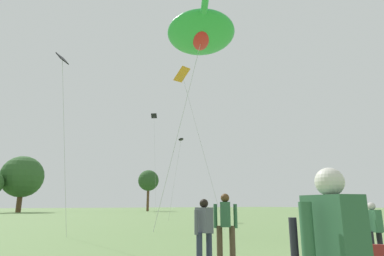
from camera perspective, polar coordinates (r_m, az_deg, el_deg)
name	(u,v)px	position (r m, az deg, el deg)	size (l,w,h in m)	color
big_show_kite	(201,33)	(19.03, 1.63, 16.55)	(7.97, 11.06, 11.42)	green
person_dark_jacket	(204,228)	(7.77, 2.17, -17.27)	(0.56, 0.41, 1.54)	#282D42
person_grey_haired_man	(374,228)	(9.57, 29.60, -15.13)	(0.52, 0.41, 1.47)	black
person_child_front	(226,222)	(8.65, 5.98, -16.24)	(0.49, 0.49, 1.70)	#473828
small_kite_diamond_red	(63,71)	(16.36, -22.00, 9.37)	(1.40, 1.12, 8.32)	black
small_kite_box_yellow	(154,122)	(39.31, -6.75, 1.02)	(1.65, 3.96, 12.34)	black
small_kite_triangle_green	(183,78)	(20.44, -1.63, 8.93)	(1.26, 3.78, 9.95)	orange
small_kite_streamer_purple	(181,140)	(31.22, -2.00, -2.22)	(1.49, 0.87, 7.77)	black
tree_pine_center	(22,177)	(70.08, -27.92, -7.65)	(7.83, 7.83, 10.57)	#513823
tree_broad_distant	(148,181)	(73.15, -7.75, -9.27)	(4.58, 4.58, 8.96)	#513823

